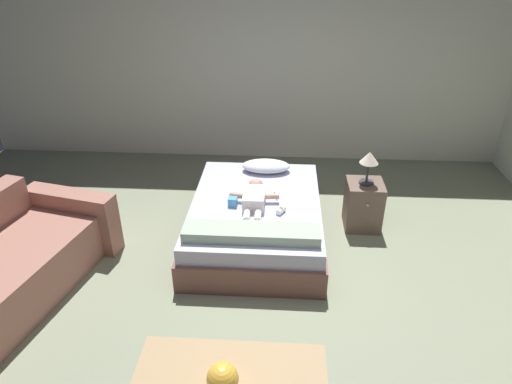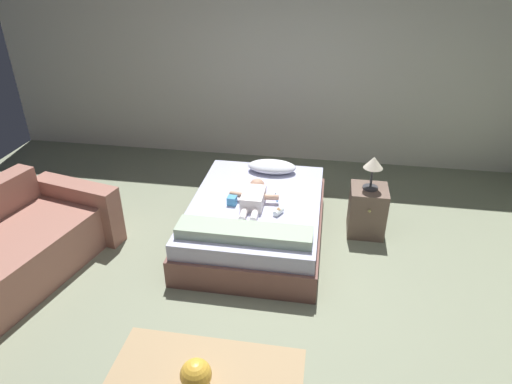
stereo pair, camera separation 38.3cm
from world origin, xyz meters
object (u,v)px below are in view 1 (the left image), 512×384
Objects in this scene: toothbrush at (275,196)px; nightstand at (363,205)px; bed at (256,220)px; baby at (254,197)px; toy_ball at (223,379)px; lamp at (369,160)px; toy_block at (233,202)px; pillow at (266,166)px; baby_bottle at (281,210)px.

toothbrush is 0.95m from nightstand.
baby reaches higher than bed.
toy_ball is (-0.29, -1.92, -0.32)m from toothbrush.
lamp is at bearing 15.96° from baby.
bed is 0.31m from toothbrush.
toy_block reaches higher than toy_ball.
baby is (-0.08, -0.70, 0.00)m from pillow.
baby is at bearing -164.04° from nightstand.
nightstand is at bearing 11.40° from toothbrush.
lamp is (0.91, 0.18, 0.33)m from toothbrush.
pillow is (0.07, 0.66, 0.28)m from bed.
toothbrush is 0.32m from baby_bottle.
baby_bottle is at bearing -34.03° from baby.
baby reaches higher than pillow.
bed is at bearing -165.51° from nightstand.
nightstand is 4.18× the size of baby_bottle.
lamp is at bearing 14.49° from bed.
toy_block is 0.48m from baby_bottle.
toy_block is (-0.20, -0.07, -0.02)m from baby.
toy_ball is (-1.21, -2.10, -0.14)m from nightstand.
baby is at bearing -164.04° from lamp.
lamp is at bearing 60.17° from toy_ball.
pillow is 1.53× the size of lamp.
toothbrush is 0.31× the size of nightstand.
bed is 1.26m from lamp.
nightstand is (1.03, -0.38, -0.23)m from pillow.
toothbrush is (0.20, 0.13, -0.06)m from baby.
lamp reaches higher than baby_bottle.
lamp is at bearing 16.31° from toy_block.
toy_block is at bearing -155.06° from bed.
pillow is 4.33× the size of baby_bottle.
toy_block is at bearing -163.69° from lamp.
pillow is 5.98× the size of toy_block.
pillow is at bearing 83.25° from baby.
pillow is 0.58m from toothbrush.
toothbrush is 1.30× the size of baby_bottle.
lamp is 2.82× the size of baby_bottle.
nightstand is (1.11, 0.32, -0.24)m from baby.
toothbrush is at bearing 81.30° from toy_ball.
toy_block is (-1.32, -0.39, 0.21)m from nightstand.
baby_bottle is (0.25, -0.21, 0.25)m from bed.
bed is 11.37× the size of toothbrush.
toy_ball is (-1.21, -2.10, -0.65)m from lamp.
baby is 7.30× the size of toy_block.
baby_bottle reaches higher than toy_ball.
baby is at bearing -146.28° from toothbrush.
lamp is 1.40m from toy_block.
nightstand is at bearing -90.00° from lamp.
pillow is at bearing 85.97° from toy_ball.
lamp reaches higher than toothbrush.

